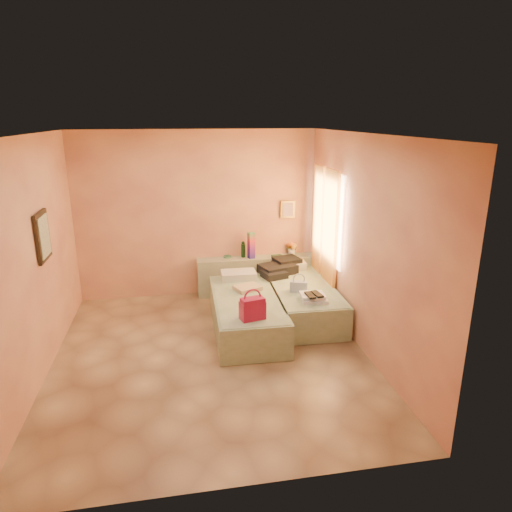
{
  "coord_description": "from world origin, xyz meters",
  "views": [
    {
      "loc": [
        -0.36,
        -5.33,
        3.0
      ],
      "look_at": [
        0.75,
        0.85,
        1.06
      ],
      "focal_mm": 32.0,
      "sensor_mm": 36.0,
      "label": 1
    }
  ],
  "objects_px": {
    "green_book": "(277,256)",
    "magenta_handbag": "(252,308)",
    "bed_left": "(246,313)",
    "flower_vase": "(292,247)",
    "headboard_ledge": "(256,275)",
    "bed_right": "(301,299)",
    "blue_handbag": "(299,287)",
    "water_bottle": "(243,250)",
    "towel_stack": "(314,298)"
  },
  "relations": [
    {
      "from": "bed_left",
      "to": "towel_stack",
      "type": "height_order",
      "value": "towel_stack"
    },
    {
      "from": "flower_vase",
      "to": "magenta_handbag",
      "type": "distance_m",
      "value": 2.46
    },
    {
      "from": "bed_left",
      "to": "green_book",
      "type": "distance_m",
      "value": 1.61
    },
    {
      "from": "headboard_ledge",
      "to": "blue_handbag",
      "type": "bearing_deg",
      "value": -73.29
    },
    {
      "from": "headboard_ledge",
      "to": "towel_stack",
      "type": "height_order",
      "value": "headboard_ledge"
    },
    {
      "from": "flower_vase",
      "to": "blue_handbag",
      "type": "height_order",
      "value": "flower_vase"
    },
    {
      "from": "bed_left",
      "to": "towel_stack",
      "type": "xyz_separation_m",
      "value": [
        0.92,
        -0.3,
        0.3
      ]
    },
    {
      "from": "headboard_ledge",
      "to": "magenta_handbag",
      "type": "relative_size",
      "value": 6.55
    },
    {
      "from": "green_book",
      "to": "magenta_handbag",
      "type": "relative_size",
      "value": 0.57
    },
    {
      "from": "flower_vase",
      "to": "towel_stack",
      "type": "xyz_separation_m",
      "value": [
        -0.13,
        -1.78,
        -0.23
      ]
    },
    {
      "from": "water_bottle",
      "to": "flower_vase",
      "type": "bearing_deg",
      "value": 0.84
    },
    {
      "from": "flower_vase",
      "to": "magenta_handbag",
      "type": "relative_size",
      "value": 0.83
    },
    {
      "from": "blue_handbag",
      "to": "bed_right",
      "type": "bearing_deg",
      "value": 87.83
    },
    {
      "from": "bed_left",
      "to": "magenta_handbag",
      "type": "xyz_separation_m",
      "value": [
        -0.04,
        -0.73,
        0.4
      ]
    },
    {
      "from": "blue_handbag",
      "to": "bed_left",
      "type": "bearing_deg",
      "value": -152.56
    },
    {
      "from": "bed_right",
      "to": "towel_stack",
      "type": "xyz_separation_m",
      "value": [
        -0.0,
        -0.66,
        0.3
      ]
    },
    {
      "from": "blue_handbag",
      "to": "towel_stack",
      "type": "distance_m",
      "value": 0.4
    },
    {
      "from": "water_bottle",
      "to": "towel_stack",
      "type": "xyz_separation_m",
      "value": [
        0.74,
        -1.76,
        -0.23
      ]
    },
    {
      "from": "headboard_ledge",
      "to": "water_bottle",
      "type": "height_order",
      "value": "water_bottle"
    },
    {
      "from": "water_bottle",
      "to": "blue_handbag",
      "type": "height_order",
      "value": "water_bottle"
    },
    {
      "from": "bed_left",
      "to": "green_book",
      "type": "bearing_deg",
      "value": 61.96
    },
    {
      "from": "bed_right",
      "to": "blue_handbag",
      "type": "bearing_deg",
      "value": -112.64
    },
    {
      "from": "headboard_ledge",
      "to": "bed_right",
      "type": "height_order",
      "value": "headboard_ledge"
    },
    {
      "from": "magenta_handbag",
      "to": "green_book",
      "type": "bearing_deg",
      "value": 55.54
    },
    {
      "from": "headboard_ledge",
      "to": "water_bottle",
      "type": "distance_m",
      "value": 0.51
    },
    {
      "from": "headboard_ledge",
      "to": "towel_stack",
      "type": "relative_size",
      "value": 5.86
    },
    {
      "from": "magenta_handbag",
      "to": "blue_handbag",
      "type": "distance_m",
      "value": 1.16
    },
    {
      "from": "bed_left",
      "to": "flower_vase",
      "type": "xyz_separation_m",
      "value": [
        1.05,
        1.48,
        0.53
      ]
    },
    {
      "from": "bed_right",
      "to": "flower_vase",
      "type": "relative_size",
      "value": 7.67
    },
    {
      "from": "bed_left",
      "to": "towel_stack",
      "type": "relative_size",
      "value": 5.71
    },
    {
      "from": "bed_right",
      "to": "blue_handbag",
      "type": "height_order",
      "value": "blue_handbag"
    },
    {
      "from": "water_bottle",
      "to": "green_book",
      "type": "height_order",
      "value": "water_bottle"
    },
    {
      "from": "magenta_handbag",
      "to": "flower_vase",
      "type": "bearing_deg",
      "value": 50.3
    },
    {
      "from": "blue_handbag",
      "to": "towel_stack",
      "type": "relative_size",
      "value": 0.72
    },
    {
      "from": "bed_right",
      "to": "green_book",
      "type": "bearing_deg",
      "value": 100.38
    },
    {
      "from": "green_book",
      "to": "flower_vase",
      "type": "height_order",
      "value": "flower_vase"
    },
    {
      "from": "bed_right",
      "to": "headboard_ledge",
      "type": "bearing_deg",
      "value": 117.79
    },
    {
      "from": "water_bottle",
      "to": "towel_stack",
      "type": "height_order",
      "value": "water_bottle"
    },
    {
      "from": "towel_stack",
      "to": "flower_vase",
      "type": "bearing_deg",
      "value": 85.93
    },
    {
      "from": "water_bottle",
      "to": "headboard_ledge",
      "type": "bearing_deg",
      "value": -13.15
    },
    {
      "from": "bed_left",
      "to": "magenta_handbag",
      "type": "distance_m",
      "value": 0.83
    },
    {
      "from": "headboard_ledge",
      "to": "magenta_handbag",
      "type": "xyz_separation_m",
      "value": [
        -0.43,
        -2.14,
        0.32
      ]
    },
    {
      "from": "bed_right",
      "to": "magenta_handbag",
      "type": "height_order",
      "value": "magenta_handbag"
    },
    {
      "from": "bed_left",
      "to": "magenta_handbag",
      "type": "bearing_deg",
      "value": -91.64
    },
    {
      "from": "bed_left",
      "to": "flower_vase",
      "type": "height_order",
      "value": "flower_vase"
    },
    {
      "from": "bed_left",
      "to": "magenta_handbag",
      "type": "relative_size",
      "value": 6.39
    },
    {
      "from": "water_bottle",
      "to": "blue_handbag",
      "type": "distance_m",
      "value": 1.53
    },
    {
      "from": "headboard_ledge",
      "to": "green_book",
      "type": "height_order",
      "value": "green_book"
    },
    {
      "from": "headboard_ledge",
      "to": "bed_left",
      "type": "height_order",
      "value": "headboard_ledge"
    },
    {
      "from": "bed_left",
      "to": "bed_right",
      "type": "relative_size",
      "value": 1.0
    }
  ]
}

